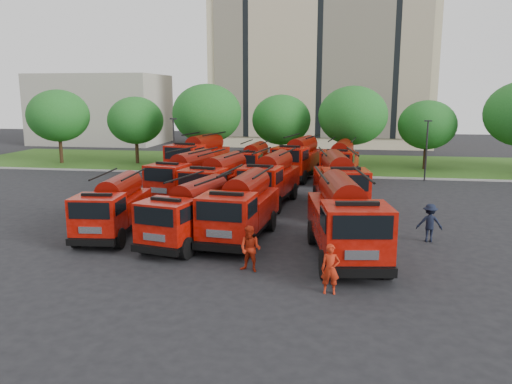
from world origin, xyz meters
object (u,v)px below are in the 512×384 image
fire_truck_5 (219,181)px  firefighter_0 (330,293)px  fire_truck_4 (186,176)px  firefighter_2 (379,262)px  fire_truck_7 (339,182)px  firefighter_1 (250,271)px  fire_truck_11 (340,161)px  firefighter_3 (428,241)px  fire_truck_9 (253,161)px  fire_truck_3 (345,219)px  fire_truck_10 (299,158)px  fire_truck_2 (241,207)px  firefighter_4 (218,212)px  fire_truck_0 (114,207)px  fire_truck_8 (199,156)px  firefighter_5 (348,213)px  fire_truck_1 (190,212)px  fire_truck_6 (270,179)px

fire_truck_5 → firefighter_0: fire_truck_5 is taller
fire_truck_4 → firefighter_2: 17.11m
fire_truck_4 → firefighter_0: size_ratio=3.98×
fire_truck_7 → firefighter_1: fire_truck_7 is taller
fire_truck_11 → firefighter_3: (4.33, -17.04, -1.68)m
fire_truck_9 → firefighter_3: (11.77, -17.07, -1.52)m
fire_truck_3 → fire_truck_10: 21.35m
fire_truck_10 → fire_truck_7: bearing=-61.6°
fire_truck_9 → firefighter_2: bearing=-62.0°
fire_truck_2 → firefighter_4: (-2.58, 5.56, -1.63)m
firefighter_0 → firefighter_4: 13.98m
firefighter_0 → fire_truck_0: bearing=150.0°
fire_truck_4 → fire_truck_9: 9.56m
firefighter_0 → firefighter_2: size_ratio=1.00×
fire_truck_0 → fire_truck_9: 18.87m
fire_truck_8 → firefighter_5: (12.88, -12.01, -1.83)m
fire_truck_5 → fire_truck_11: 13.37m
fire_truck_0 → fire_truck_11: size_ratio=0.89×
fire_truck_11 → firefighter_3: fire_truck_11 is taller
fire_truck_0 → fire_truck_5: (3.77, 7.57, 0.16)m
fire_truck_2 → firefighter_3: fire_truck_2 is taller
fire_truck_0 → fire_truck_3: (11.81, -1.74, 0.27)m
fire_truck_8 → fire_truck_9: fire_truck_8 is taller
fire_truck_0 → fire_truck_11: fire_truck_11 is taller
fire_truck_9 → fire_truck_10: size_ratio=0.84×
fire_truck_5 → fire_truck_10: size_ratio=0.93×
fire_truck_7 → fire_truck_8: size_ratio=0.95×
fire_truck_2 → firefighter_2: size_ratio=3.91×
fire_truck_2 → firefighter_5: (5.48, 6.56, -1.63)m
fire_truck_11 → firefighter_4: 14.69m
fire_truck_10 → firefighter_0: size_ratio=4.31×
fire_truck_4 → firefighter_5: (11.19, -2.54, -1.63)m
fire_truck_2 → fire_truck_8: fire_truck_8 is taller
firefighter_2 → fire_truck_10: bearing=-0.4°
fire_truck_1 → firefighter_5: fire_truck_1 is taller
fire_truck_8 → firefighter_1: (8.67, -23.20, -1.83)m
firefighter_3 → firefighter_1: bearing=38.3°
fire_truck_9 → fire_truck_5: bearing=-88.2°
fire_truck_1 → fire_truck_0: bearing=-176.8°
fire_truck_6 → fire_truck_11: (4.66, 9.61, -0.00)m
firefighter_4 → fire_truck_3: bearing=160.6°
fire_truck_5 → fire_truck_6: bearing=29.5°
fire_truck_0 → firefighter_5: fire_truck_0 is taller
fire_truck_7 → firefighter_1: bearing=-114.2°
fire_truck_0 → fire_truck_4: size_ratio=0.90×
fire_truck_1 → firefighter_5: (7.84, 7.56, -1.52)m
fire_truck_1 → firefighter_3: bearing=22.1°
fire_truck_1 → fire_truck_7: bearing=61.5°
fire_truck_0 → fire_truck_10: size_ratio=0.83×
fire_truck_2 → firefighter_1: bearing=-69.3°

